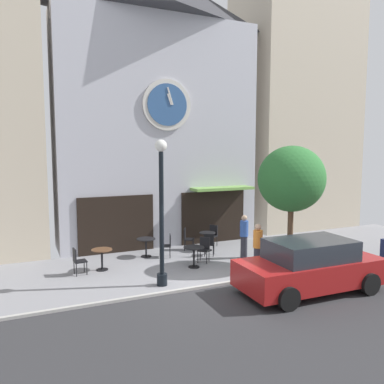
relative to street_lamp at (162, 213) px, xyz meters
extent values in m
cube|color=gray|center=(1.22, 1.83, -2.29)|extent=(25.95, 5.18, 0.05)
cube|color=#2D2D30|center=(1.22, -4.14, -2.29)|extent=(25.95, 6.76, 0.05)
cube|color=#A8A5A0|center=(1.22, -0.74, -2.22)|extent=(25.95, 0.12, 0.08)
cube|color=#B2B2BC|center=(1.83, 5.53, 2.61)|extent=(8.77, 2.22, 9.75)
cylinder|color=beige|center=(1.83, 4.36, 3.72)|extent=(2.10, 0.10, 2.10)
cylinder|color=#2D5184|center=(1.83, 4.30, 3.72)|extent=(1.72, 0.04, 1.72)
cube|color=beige|center=(1.91, 4.26, 3.94)|extent=(0.21, 0.03, 0.47)
cube|color=beige|center=(1.94, 4.26, 4.07)|extent=(0.28, 0.03, 0.72)
cube|color=black|center=(-0.36, 4.38, -1.11)|extent=(3.07, 0.10, 2.30)
cube|color=black|center=(4.02, 4.38, -1.11)|extent=(3.07, 0.10, 2.30)
cube|color=#72A84C|center=(4.29, 4.07, 0.19)|extent=(2.81, 0.90, 0.12)
cube|color=beige|center=(10.00, 6.48, 5.22)|extent=(6.07, 4.12, 14.98)
cylinder|color=black|center=(0.00, 0.00, -2.08)|extent=(0.32, 0.32, 0.36)
cylinder|color=black|center=(0.00, 0.00, -0.21)|extent=(0.14, 0.14, 4.10)
sphere|color=white|center=(0.00, 0.00, 2.02)|extent=(0.36, 0.36, 0.36)
cylinder|color=brown|center=(4.80, -0.05, -1.12)|extent=(0.20, 0.20, 2.29)
ellipsoid|color=#2D7033|center=(4.80, -0.05, 0.88)|extent=(2.43, 2.18, 2.30)
cylinder|color=black|center=(-1.38, 2.28, -1.90)|extent=(0.07, 0.07, 0.72)
cylinder|color=black|center=(-1.38, 2.28, -2.25)|extent=(0.40, 0.40, 0.03)
cylinder|color=brown|center=(-1.38, 2.28, -1.54)|extent=(0.71, 0.71, 0.03)
cylinder|color=black|center=(0.52, 3.27, -1.91)|extent=(0.07, 0.07, 0.71)
cylinder|color=black|center=(0.52, 3.27, -2.25)|extent=(0.40, 0.40, 0.03)
cylinder|color=black|center=(0.52, 3.27, -1.56)|extent=(0.73, 0.73, 0.03)
cylinder|color=black|center=(1.65, 1.26, -1.90)|extent=(0.07, 0.07, 0.73)
cylinder|color=black|center=(1.65, 1.26, -2.25)|extent=(0.40, 0.40, 0.03)
cylinder|color=black|center=(1.65, 1.26, -1.54)|extent=(0.73, 0.73, 0.03)
cylinder|color=black|center=(3.11, 3.13, -1.89)|extent=(0.07, 0.07, 0.75)
cylinder|color=black|center=(3.11, 3.13, -2.25)|extent=(0.40, 0.40, 0.03)
cylinder|color=black|center=(3.11, 3.13, -1.51)|extent=(0.66, 0.66, 0.03)
cylinder|color=black|center=(4.82, 0.84, -1.91)|extent=(0.07, 0.07, 0.71)
cylinder|color=black|center=(4.82, 0.84, -2.25)|extent=(0.40, 0.40, 0.03)
cylinder|color=brown|center=(4.82, 0.84, -1.56)|extent=(0.76, 0.76, 0.03)
cube|color=black|center=(1.19, 2.90, -1.81)|extent=(0.51, 0.51, 0.04)
cube|color=black|center=(1.36, 2.84, -1.59)|extent=(0.17, 0.37, 0.45)
cylinder|color=black|center=(1.08, 3.12, -2.04)|extent=(0.03, 0.03, 0.45)
cylinder|color=black|center=(0.97, 2.80, -2.04)|extent=(0.03, 0.03, 0.45)
cylinder|color=black|center=(1.40, 3.00, -2.04)|extent=(0.03, 0.03, 0.45)
cylinder|color=black|center=(1.29, 2.68, -2.04)|extent=(0.03, 0.03, 0.45)
cube|color=black|center=(-2.14, 2.11, -1.81)|extent=(0.44, 0.44, 0.04)
cube|color=black|center=(-2.32, 2.09, -1.59)|extent=(0.08, 0.38, 0.45)
cylinder|color=black|center=(-1.95, 1.95, -2.04)|extent=(0.03, 0.03, 0.45)
cylinder|color=black|center=(-1.99, 2.29, -2.04)|extent=(0.03, 0.03, 0.45)
cylinder|color=black|center=(-2.29, 1.92, -2.04)|extent=(0.03, 0.03, 0.45)
cylinder|color=black|center=(-2.32, 2.26, -2.04)|extent=(0.03, 0.03, 0.45)
cube|color=black|center=(2.24, 1.71, -1.81)|extent=(0.56, 0.56, 0.04)
cube|color=black|center=(2.36, 1.85, -1.59)|extent=(0.31, 0.28, 0.45)
cylinder|color=black|center=(2.00, 1.69, -2.04)|extent=(0.03, 0.03, 0.45)
cylinder|color=black|center=(2.26, 1.47, -2.04)|extent=(0.03, 0.03, 0.45)
cylinder|color=black|center=(2.23, 1.95, -2.04)|extent=(0.03, 0.03, 0.45)
cylinder|color=black|center=(2.48, 1.73, -2.04)|extent=(0.03, 0.03, 0.45)
cube|color=black|center=(3.59, 3.69, -1.81)|extent=(0.56, 0.56, 0.04)
cube|color=black|center=(3.74, 3.80, -1.59)|extent=(0.25, 0.33, 0.45)
cylinder|color=black|center=(3.36, 3.73, -2.04)|extent=(0.03, 0.03, 0.45)
cylinder|color=black|center=(3.55, 3.46, -2.04)|extent=(0.03, 0.03, 0.45)
cylinder|color=black|center=(3.64, 3.93, -2.04)|extent=(0.03, 0.03, 0.45)
cylinder|color=black|center=(3.83, 3.65, -2.04)|extent=(0.03, 0.03, 0.45)
cube|color=black|center=(2.86, 2.45, -1.81)|extent=(0.55, 0.55, 0.04)
cube|color=black|center=(2.76, 2.29, -1.59)|extent=(0.34, 0.23, 0.45)
cylinder|color=black|center=(3.09, 2.50, -2.04)|extent=(0.03, 0.03, 0.45)
cylinder|color=black|center=(2.80, 2.68, -2.04)|extent=(0.03, 0.03, 0.45)
cylinder|color=black|center=(2.91, 2.21, -2.04)|extent=(0.03, 0.03, 0.45)
cylinder|color=black|center=(2.62, 2.39, -2.04)|extent=(0.03, 0.03, 0.45)
cube|color=black|center=(2.47, 3.55, -1.81)|extent=(0.55, 0.55, 0.04)
cube|color=black|center=(2.31, 3.64, -1.59)|extent=(0.23, 0.35, 0.45)
cylinder|color=black|center=(2.53, 3.31, -2.04)|extent=(0.03, 0.03, 0.45)
cylinder|color=black|center=(2.70, 3.61, -2.04)|extent=(0.03, 0.03, 0.45)
cylinder|color=black|center=(2.23, 3.48, -2.04)|extent=(0.03, 0.03, 0.45)
cylinder|color=black|center=(2.41, 3.78, -2.04)|extent=(0.03, 0.03, 0.45)
cylinder|color=#2D2D38|center=(3.90, 1.58, -1.84)|extent=(0.26, 0.26, 0.85)
cylinder|color=#3359B2|center=(3.90, 1.58, -1.11)|extent=(0.32, 0.32, 0.60)
sphere|color=tan|center=(3.90, 1.58, -0.70)|extent=(0.22, 0.22, 0.22)
cylinder|color=#2D2D38|center=(3.41, -0.10, -1.84)|extent=(0.28, 0.28, 0.85)
cylinder|color=orange|center=(3.41, -0.10, -1.11)|extent=(0.34, 0.34, 0.60)
sphere|color=tan|center=(3.41, -0.10, -0.70)|extent=(0.22, 0.22, 0.22)
cube|color=maroon|center=(3.78, -2.26, -1.67)|extent=(4.34, 1.89, 0.75)
cube|color=#262B33|center=(3.78, -2.26, -1.01)|extent=(2.44, 1.63, 0.60)
cylinder|color=black|center=(5.18, -3.19, -1.94)|extent=(0.64, 0.23, 0.64)
cylinder|color=black|center=(5.22, -1.39, -1.94)|extent=(0.64, 0.23, 0.64)
cylinder|color=black|center=(2.34, -3.13, -1.94)|extent=(0.64, 0.23, 0.64)
cylinder|color=black|center=(2.38, -1.33, -1.94)|extent=(0.64, 0.23, 0.64)
camera|label=1|loc=(-3.92, -11.00, 1.91)|focal=36.55mm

